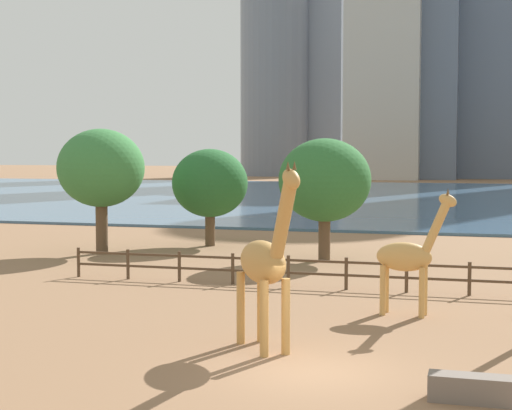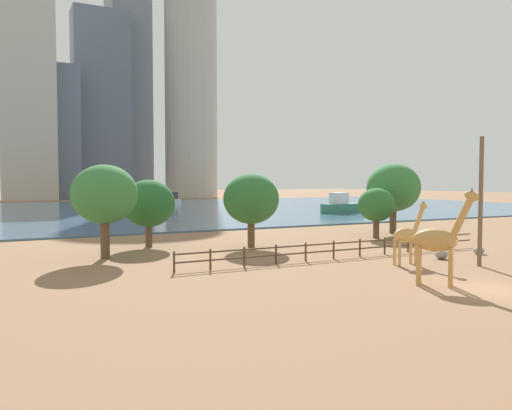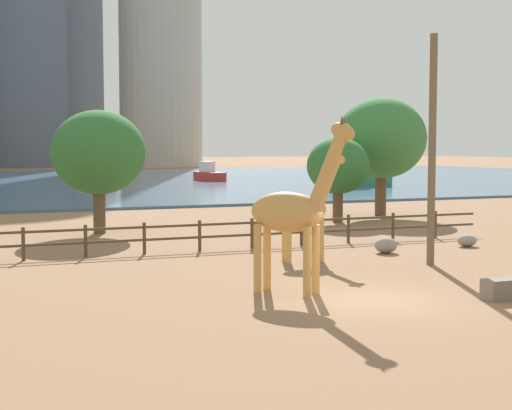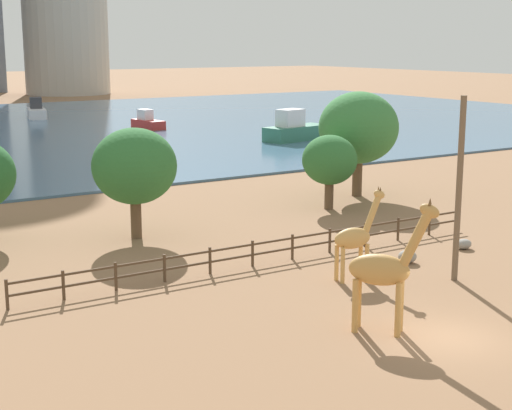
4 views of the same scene
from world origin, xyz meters
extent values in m
plane|color=#8C6647|center=(0.00, 80.00, 0.00)|extent=(400.00, 400.00, 0.00)
cube|color=#476B8C|center=(0.00, 77.00, 0.10)|extent=(180.00, 86.00, 0.20)
cylinder|color=tan|center=(2.26, 7.83, 0.85)|extent=(0.22, 0.22, 1.70)
cylinder|color=tan|center=(2.21, 7.30, 0.85)|extent=(0.22, 0.22, 1.70)
cylinder|color=tan|center=(0.96, 7.97, 0.85)|extent=(0.22, 0.22, 1.70)
cylinder|color=tan|center=(0.90, 7.45, 0.85)|extent=(0.22, 0.22, 1.70)
ellipsoid|color=tan|center=(1.58, 7.64, 1.99)|extent=(1.94, 0.95, 0.98)
cylinder|color=tan|center=(2.63, 7.52, 3.05)|extent=(1.02, 0.41, 1.85)
ellipsoid|color=tan|center=(2.99, 7.48, 3.92)|extent=(0.74, 0.38, 0.59)
cone|color=brown|center=(3.00, 7.56, 4.21)|extent=(0.10, 0.10, 0.18)
cone|color=brown|center=(2.98, 7.41, 4.21)|extent=(0.10, 0.10, 0.18)
cylinder|color=#C18C47|center=(-1.03, 1.54, 1.04)|extent=(0.34, 0.34, 2.08)
cylinder|color=#C18C47|center=(-1.52, 1.13, 1.04)|extent=(0.34, 0.34, 2.08)
cylinder|color=#C18C47|center=(-2.06, 2.78, 1.04)|extent=(0.34, 0.34, 2.08)
cylinder|color=#C18C47|center=(-2.56, 2.37, 1.04)|extent=(0.34, 0.34, 2.08)
ellipsoid|color=#C18C47|center=(-1.79, 1.96, 2.45)|extent=(2.19, 2.36, 1.21)
cylinder|color=#C18C47|center=(-0.95, 0.95, 3.75)|extent=(1.08, 1.19, 2.27)
ellipsoid|color=#C18C47|center=(-0.67, 0.61, 4.81)|extent=(0.85, 0.91, 0.73)
cone|color=brown|center=(-0.60, 0.67, 5.17)|extent=(0.15, 0.15, 0.22)
cone|color=brown|center=(-0.74, 0.55, 5.17)|extent=(0.15, 0.15, 0.22)
cube|color=#72665B|center=(3.84, -1.31, 0.30)|extent=(1.80, 0.60, 0.60)
cylinder|color=#4C3826|center=(-13.00, 12.00, 0.65)|extent=(0.14, 0.14, 1.30)
cylinder|color=#4C3826|center=(-10.62, 12.00, 0.65)|extent=(0.14, 0.14, 1.30)
cylinder|color=#4C3826|center=(-8.23, 12.00, 0.65)|extent=(0.14, 0.14, 1.30)
cylinder|color=#4C3826|center=(-5.85, 12.00, 0.65)|extent=(0.14, 0.14, 1.30)
cylinder|color=#4C3826|center=(-3.47, 12.00, 0.65)|extent=(0.14, 0.14, 1.30)
cylinder|color=#4C3826|center=(-1.08, 12.00, 0.65)|extent=(0.14, 0.14, 1.30)
cylinder|color=#4C3826|center=(1.30, 12.00, 0.65)|extent=(0.14, 0.14, 1.30)
cylinder|color=#4C3826|center=(3.68, 12.00, 0.65)|extent=(0.14, 0.14, 1.30)
cube|color=#4C3826|center=(0.00, 12.00, 1.10)|extent=(26.10, 0.08, 0.10)
cube|color=#4C3826|center=(0.00, 12.00, 0.59)|extent=(26.10, 0.08, 0.10)
cylinder|color=brown|center=(-11.20, 24.49, 0.96)|extent=(0.58, 0.58, 1.92)
ellipsoid|color=#26602D|center=(-11.20, 24.49, 3.70)|extent=(4.45, 4.45, 4.00)
cylinder|color=brown|center=(-3.57, 20.30, 1.11)|extent=(0.61, 0.61, 2.21)
ellipsoid|color=#2D6B33|center=(-3.57, 20.30, 4.09)|extent=(4.71, 4.71, 4.24)
cylinder|color=brown|center=(-15.72, 19.57, 1.39)|extent=(0.65, 0.65, 2.77)
ellipsoid|color=#387A3D|center=(-15.72, 19.57, 4.66)|extent=(4.71, 4.71, 4.23)
cube|color=#B22D28|center=(-37.15, 107.51, 0.74)|extent=(5.45, 4.90, 1.08)
cube|color=silver|center=(-37.68, 107.93, 1.93)|extent=(2.33, 2.23, 1.30)
cube|color=slate|center=(7.83, 153.50, 30.54)|extent=(17.85, 10.08, 61.09)
cube|color=slate|center=(-32.95, 168.90, 23.02)|extent=(11.89, 14.06, 46.04)
cube|color=slate|center=(-4.98, 148.29, 20.23)|extent=(9.30, 15.28, 40.45)
camera|label=1|loc=(3.94, -18.90, 5.50)|focal=55.00mm
camera|label=2|loc=(-22.34, -17.19, 5.59)|focal=35.00mm
camera|label=3|loc=(-11.70, -18.99, 4.40)|focal=55.00mm
camera|label=4|loc=(-20.81, -19.39, 10.81)|focal=55.00mm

